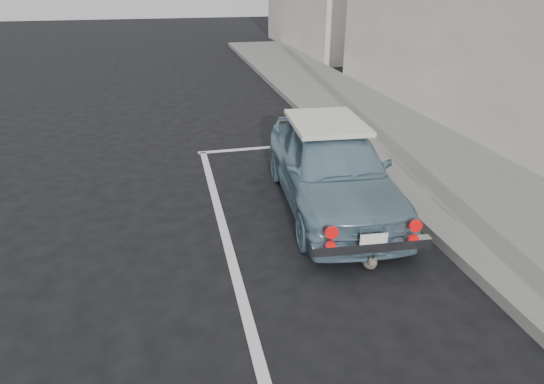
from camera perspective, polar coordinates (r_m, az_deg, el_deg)
The scene contains 5 objects.
sidewalk at distance 7.08m, azimuth 30.79°, elevation -5.03°, with size 2.80×40.00×0.15m, color slate.
pline_front at distance 9.54m, azimuth -0.22°, elevation 5.65°, with size 3.00×0.12×0.01m, color silver.
pline_side at distance 6.20m, azimuth -5.70°, elevation -6.14°, with size 0.12×7.00×0.01m, color silver.
retro_coupe at distance 6.92m, azimuth 7.42°, elevation 3.28°, with size 1.81×3.89×1.29m.
cat at distance 5.73m, azimuth 12.16°, elevation -8.35°, with size 0.24×0.42×0.23m.
Camera 1 is at (-1.49, -2.25, 3.24)m, focal length 30.00 mm.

